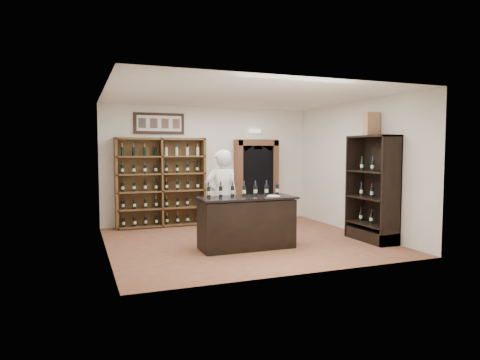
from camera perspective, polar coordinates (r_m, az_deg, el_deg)
name	(u,v)px	position (r m, az deg, el deg)	size (l,w,h in m)	color
floor	(245,241)	(9.00, 0.64, -8.16)	(5.50, 5.50, 0.00)	brown
ceiling	(245,96)	(8.86, 0.66, 11.16)	(5.50, 5.50, 0.00)	white
wall_back	(209,165)	(11.16, -4.10, 1.99)	(5.50, 0.04, 3.00)	white
wall_left	(105,172)	(8.20, -17.52, 1.03)	(0.04, 5.00, 3.00)	white
wall_right	(356,167)	(10.15, 15.25, 1.64)	(0.04, 5.00, 3.00)	white
wine_shelf	(161,182)	(10.71, -10.49, -0.30)	(2.20, 0.38, 2.20)	brown
framed_picture	(159,123)	(10.84, -10.73, 7.42)	(1.25, 0.04, 0.52)	black
arched_doorway	(256,178)	(11.45, 2.16, 0.24)	(1.17, 0.35, 2.17)	black
emergency_light	(255,131)	(11.52, 1.99, 6.54)	(0.30, 0.10, 0.10)	white
tasting_counter	(247,223)	(8.29, 0.90, -5.75)	(1.88, 0.78, 1.00)	black
counter_bottle_0	(209,192)	(8.09, -4.20, -1.61)	(0.07, 0.07, 0.30)	black
counter_bottle_1	(221,192)	(8.17, -2.59, -1.55)	(0.07, 0.07, 0.30)	black
counter_bottle_2	(233,191)	(8.24, -1.00, -1.50)	(0.07, 0.07, 0.30)	black
counter_bottle_3	(244,191)	(8.33, 0.55, -1.44)	(0.07, 0.07, 0.30)	black
counter_bottle_4	(255,190)	(8.42, 2.07, -1.38)	(0.07, 0.07, 0.30)	black
counter_bottle_5	(266,190)	(8.52, 3.55, -1.32)	(0.07, 0.07, 0.30)	black
counter_bottle_6	(277,189)	(8.62, 5.00, -1.27)	(0.07, 0.07, 0.30)	black
side_cabinet	(373,205)	(9.36, 17.31, -3.19)	(0.48, 1.20, 2.20)	black
shopkeeper	(222,197)	(8.67, -2.46, -2.26)	(0.69, 0.46, 1.90)	silver
plate	(274,196)	(8.29, 4.50, -2.15)	(0.26, 0.26, 0.02)	beige
wine_crate	(371,124)	(9.39, 17.12, 7.17)	(0.34, 0.14, 0.49)	tan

